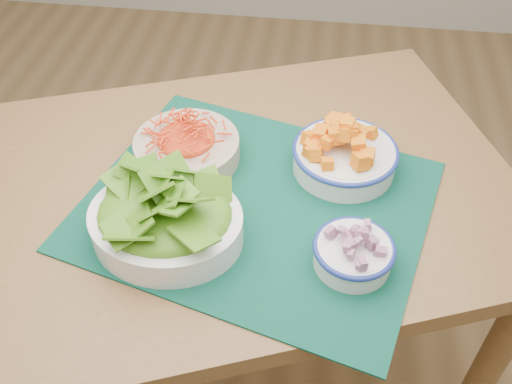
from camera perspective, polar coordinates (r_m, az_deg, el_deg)
ground at (r=1.75m, az=-8.03°, el=-14.79°), size 4.00×4.00×0.00m
table at (r=1.16m, az=-2.93°, el=-3.07°), size 1.29×1.08×0.75m
placemat at (r=1.03m, az=0.00°, el=-1.26°), size 0.70×0.62×0.00m
carrot_bowl at (r=1.11m, az=-6.96°, el=4.77°), size 0.26×0.26×0.08m
squash_bowl at (r=1.08m, az=8.96°, el=4.26°), size 0.21×0.21×0.10m
lettuce_bowl at (r=0.95m, az=-9.10°, el=-2.24°), size 0.28×0.25×0.12m
onion_bowl at (r=0.93m, az=9.76°, el=-5.73°), size 0.15×0.15×0.07m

